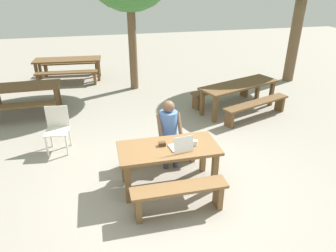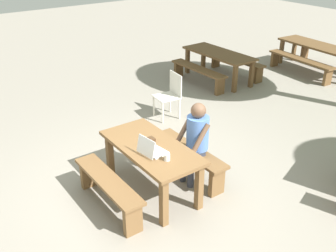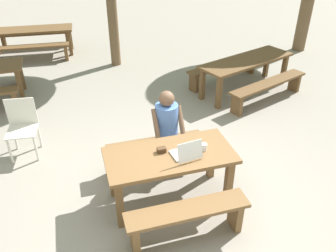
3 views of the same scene
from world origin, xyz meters
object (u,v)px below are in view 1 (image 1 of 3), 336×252
object	(u,v)px
laptop	(181,146)
small_pouch	(162,144)
coffee_mug	(195,143)
plastic_chair	(57,128)
person_seated	(169,128)
picnic_table_rear	(239,88)
picnic_table_front	(168,154)
picnic_table_mid	(68,62)
picnic_table_distant	(21,90)

from	to	relation	value
laptop	small_pouch	world-z (taller)	laptop
coffee_mug	plastic_chair	size ratio (longest dim) A/B	0.10
person_seated	picnic_table_rear	world-z (taller)	person_seated
coffee_mug	person_seated	world-z (taller)	person_seated
laptop	picnic_table_rear	size ratio (longest dim) A/B	0.16
picnic_table_front	picnic_table_mid	world-z (taller)	picnic_table_front
plastic_chair	laptop	bearing A→B (deg)	-34.94
laptop	plastic_chair	world-z (taller)	laptop
small_pouch	person_seated	bearing A→B (deg)	66.88
picnic_table_front	picnic_table_distant	size ratio (longest dim) A/B	0.83
picnic_table_mid	picnic_table_distant	size ratio (longest dim) A/B	1.14
laptop	coffee_mug	distance (m)	0.27
laptop	picnic_table_distant	size ratio (longest dim) A/B	0.18
picnic_table_mid	small_pouch	bearing A→B (deg)	-70.00
picnic_table_mid	picnic_table_distant	world-z (taller)	picnic_table_mid
laptop	coffee_mug	world-z (taller)	laptop
person_seated	plastic_chair	bearing A→B (deg)	153.16
laptop	person_seated	size ratio (longest dim) A/B	0.28
small_pouch	plastic_chair	bearing A→B (deg)	137.82
small_pouch	person_seated	size ratio (longest dim) A/B	0.09
picnic_table_front	picnic_table_distant	world-z (taller)	picnic_table_front
plastic_chair	picnic_table_mid	size ratio (longest dim) A/B	0.41
coffee_mug	picnic_table_rear	world-z (taller)	coffee_mug
picnic_table_front	laptop	bearing A→B (deg)	-32.90
laptop	picnic_table_mid	xyz separation A→B (m)	(-2.10, 6.60, -0.19)
coffee_mug	picnic_table_front	bearing A→B (deg)	174.38
picnic_table_front	person_seated	distance (m)	0.69
coffee_mug	picnic_table_distant	bearing A→B (deg)	130.29
plastic_chair	picnic_table_front	bearing A→B (deg)	-35.65
small_pouch	picnic_table_distant	size ratio (longest dim) A/B	0.06
laptop	coffee_mug	xyz separation A→B (m)	(0.26, 0.07, -0.02)
coffee_mug	person_seated	distance (m)	0.75
plastic_chair	picnic_table_rear	distance (m)	4.53
small_pouch	picnic_table_distant	bearing A→B (deg)	126.38
small_pouch	picnic_table_distant	distance (m)	4.81
small_pouch	person_seated	distance (m)	0.64
picnic_table_rear	person_seated	bearing A→B (deg)	-158.07
laptop	person_seated	xyz separation A→B (m)	(-0.02, 0.77, -0.06)
small_pouch	coffee_mug	size ratio (longest dim) A/B	1.22
plastic_chair	picnic_table_rear	size ratio (longest dim) A/B	0.39
coffee_mug	plastic_chair	distance (m)	2.91
picnic_table_front	laptop	world-z (taller)	laptop
plastic_chair	picnic_table_distant	distance (m)	2.49
picnic_table_distant	small_pouch	bearing A→B (deg)	-54.47
picnic_table_front	picnic_table_mid	distance (m)	6.76
laptop	plastic_chair	distance (m)	2.76
picnic_table_front	plastic_chair	bearing A→B (deg)	138.03
picnic_table_front	coffee_mug	size ratio (longest dim) A/B	17.93
person_seated	laptop	bearing A→B (deg)	-88.81
picnic_table_front	picnic_table_mid	xyz separation A→B (m)	(-1.92, 6.49, -0.01)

